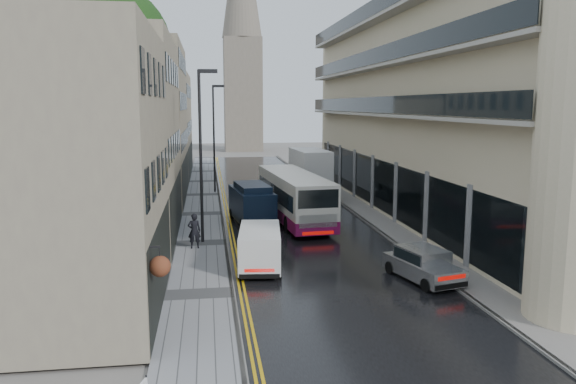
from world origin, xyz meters
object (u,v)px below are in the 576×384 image
object	(u,v)px
tree_far	(115,121)
pedestrian	(194,231)
lamp_post_near	(201,158)
tree_near	(68,115)
cream_bus	(287,206)
white_lorry	(300,177)
silver_hatchback	(427,275)
white_van	(240,257)
lamp_post_far	(214,139)
navy_van	(242,208)

from	to	relation	value
tree_far	pedestrian	size ratio (longest dim) A/B	6.82
pedestrian	lamp_post_near	distance (m)	3.91
tree_near	cream_bus	size ratio (longest dim) A/B	1.23
white_lorry	silver_hatchback	bearing A→B (deg)	-89.64
white_van	pedestrian	distance (m)	5.56
tree_near	white_lorry	xyz separation A→B (m)	(14.09, 11.54, -4.93)
white_van	silver_hatchback	bearing A→B (deg)	-15.13
lamp_post_far	silver_hatchback	bearing A→B (deg)	-67.95
tree_far	lamp_post_near	size ratio (longest dim) A/B	1.36
tree_near	pedestrian	size ratio (longest dim) A/B	7.60
pedestrian	lamp_post_far	distance (m)	19.46
white_lorry	navy_van	bearing A→B (deg)	-122.94
white_lorry	cream_bus	bearing A→B (deg)	-107.58
cream_bus	lamp_post_far	xyz separation A→B (m)	(-4.00, 15.68, 3.03)
cream_bus	navy_van	bearing A→B (deg)	153.95
cream_bus	tree_far	bearing A→B (deg)	129.69
tree_far	white_lorry	size ratio (longest dim) A/B	1.64
white_van	lamp_post_far	xyz separation A→B (m)	(-0.72, 24.26, 3.61)
tree_far	pedestrian	xyz separation A→B (m)	(6.02, -14.91, -5.20)
navy_van	lamp_post_far	bearing A→B (deg)	88.22
cream_bus	lamp_post_far	bearing A→B (deg)	99.35
tree_near	white_van	distance (m)	12.48
cream_bus	white_van	distance (m)	9.20
silver_hatchback	navy_van	world-z (taller)	navy_van
white_van	lamp_post_near	distance (m)	7.67
white_lorry	silver_hatchback	xyz separation A→B (m)	(1.60, -21.44, -1.27)
white_van	pedestrian	xyz separation A→B (m)	(-2.06, 5.17, 0.05)
white_lorry	lamp_post_far	distance (m)	8.94
tree_far	lamp_post_near	xyz separation A→B (m)	(6.42, -13.56, -1.54)
lamp_post_far	lamp_post_near	bearing A→B (deg)	-87.49
navy_van	lamp_post_far	world-z (taller)	lamp_post_far
pedestrian	white_lorry	bearing A→B (deg)	-124.22
tree_far	navy_van	xyz separation A→B (m)	(8.77, -10.50, -4.89)
tree_far	silver_hatchback	xyz separation A→B (m)	(15.39, -22.90, -5.49)
white_lorry	lamp_post_near	size ratio (longest dim) A/B	0.83
white_lorry	silver_hatchback	distance (m)	21.54
lamp_post_near	white_van	bearing A→B (deg)	-74.18
silver_hatchback	pedestrian	bearing A→B (deg)	125.58
lamp_post_far	tree_near	bearing A→B (deg)	-108.50
cream_bus	white_lorry	size ratio (longest dim) A/B	1.49
tree_near	lamp_post_near	distance (m)	7.12
tree_near	tree_far	world-z (taller)	tree_near
cream_bus	white_lorry	xyz separation A→B (m)	(2.44, 10.04, 0.45)
cream_bus	silver_hatchback	bearing A→B (deg)	-75.43
tree_near	white_lorry	distance (m)	18.87
cream_bus	pedestrian	xyz separation A→B (m)	(-5.33, -3.41, -0.53)
tree_near	lamp_post_far	size ratio (longest dim) A/B	1.55
navy_van	tree_far	bearing A→B (deg)	122.59
navy_van	lamp_post_far	distance (m)	15.11
silver_hatchback	lamp_post_far	bearing A→B (deg)	92.57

